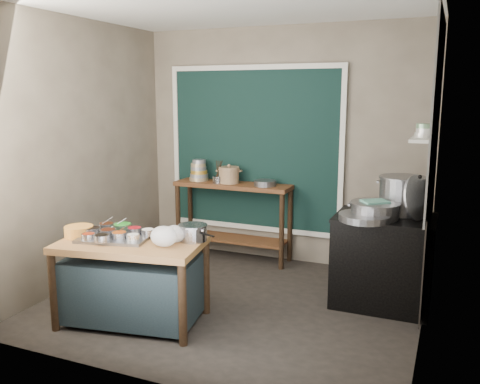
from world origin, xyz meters
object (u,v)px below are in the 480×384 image
at_px(yellow_basin, 79,231).
at_px(condiment_tray, 115,237).
at_px(stove_block, 383,262).
at_px(utensil_cup, 219,180).
at_px(saucepan, 193,233).
at_px(ceramic_crock, 229,176).
at_px(back_counter, 233,221).
at_px(stock_pot, 402,195).
at_px(prep_table, 132,282).
at_px(steamer, 375,210).

bearing_deg(yellow_basin, condiment_tray, 12.16).
relative_size(stove_block, utensil_cup, 6.26).
bearing_deg(condiment_tray, utensil_cup, 86.84).
bearing_deg(saucepan, ceramic_crock, 123.59).
relative_size(back_counter, saucepan, 5.49).
bearing_deg(stock_pot, prep_table, -145.64).
bearing_deg(prep_table, ceramic_crock, 78.81).
distance_m(condiment_tray, utensil_cup, 1.95).
bearing_deg(prep_table, stock_pot, 24.73).
bearing_deg(steamer, yellow_basin, -153.48).
height_order(prep_table, ceramic_crock, ceramic_crock).
xyz_separation_m(stove_block, saucepan, (-1.51, -1.04, 0.40)).
height_order(prep_table, back_counter, back_counter).
bearing_deg(prep_table, stove_block, 22.82).
distance_m(saucepan, ceramic_crock, 1.83).
bearing_deg(prep_table, back_counter, 77.50).
bearing_deg(back_counter, steamer, -25.10).
height_order(yellow_basin, steamer, steamer).
bearing_deg(yellow_basin, steamer, 26.52).
height_order(utensil_cup, ceramic_crock, ceramic_crock).
height_order(yellow_basin, ceramic_crock, ceramic_crock).
distance_m(ceramic_crock, steamer, 2.04).
distance_m(prep_table, condiment_tray, 0.42).
xyz_separation_m(yellow_basin, steamer, (2.43, 1.21, 0.16)).
bearing_deg(utensil_cup, back_counter, 19.23).
height_order(back_counter, stock_pot, stock_pot).
bearing_deg(stock_pot, condiment_tray, -147.91).
distance_m(prep_table, stock_pot, 2.66).
bearing_deg(yellow_basin, back_counter, 73.43).
distance_m(back_counter, saucepan, 1.85).
height_order(condiment_tray, stock_pot, stock_pot).
bearing_deg(saucepan, steamer, 52.46).
bearing_deg(ceramic_crock, stock_pot, -14.56).
bearing_deg(stove_block, prep_table, -147.55).
bearing_deg(back_counter, stock_pot, -15.15).
height_order(utensil_cup, steamer, utensil_cup).
relative_size(prep_table, stock_pot, 2.69).
relative_size(condiment_tray, steamer, 1.30).
height_order(back_counter, utensil_cup, utensil_cup).
height_order(stove_block, utensil_cup, utensil_cup).
relative_size(back_counter, ceramic_crock, 5.49).
relative_size(saucepan, ceramic_crock, 1.00).
distance_m(yellow_basin, steamer, 2.72).
xyz_separation_m(prep_table, condiment_tray, (-0.17, 0.01, 0.39)).
distance_m(back_counter, stock_pot, 2.18).
height_order(prep_table, yellow_basin, yellow_basin).
distance_m(stock_pot, steamer, 0.38).
relative_size(prep_table, ceramic_crock, 4.74).
relative_size(condiment_tray, yellow_basin, 2.37).
relative_size(prep_table, yellow_basin, 4.89).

